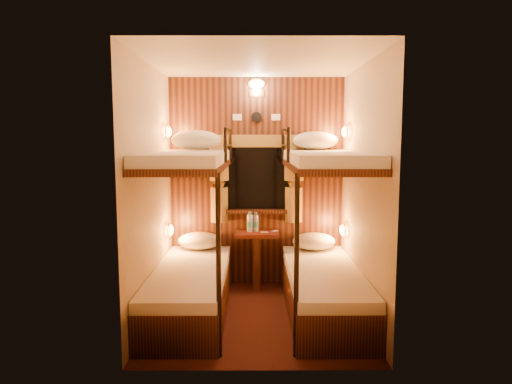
{
  "coord_description": "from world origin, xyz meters",
  "views": [
    {
      "loc": [
        -0.02,
        -4.24,
        1.7
      ],
      "look_at": [
        -0.01,
        0.15,
        1.19
      ],
      "focal_mm": 32.0,
      "sensor_mm": 36.0,
      "label": 1
    }
  ],
  "objects_px": {
    "table": "(257,252)",
    "bunk_left": "(190,258)",
    "bunk_right": "(324,258)",
    "bottle_right": "(256,223)",
    "bottle_left": "(250,223)"
  },
  "relations": [
    {
      "from": "bunk_left",
      "to": "bottle_right",
      "type": "distance_m",
      "value": 1.05
    },
    {
      "from": "bunk_right",
      "to": "table",
      "type": "distance_m",
      "value": 1.02
    },
    {
      "from": "bunk_right",
      "to": "bottle_left",
      "type": "distance_m",
      "value": 1.09
    },
    {
      "from": "bottle_left",
      "to": "bottle_right",
      "type": "distance_m",
      "value": 0.07
    },
    {
      "from": "table",
      "to": "bottle_right",
      "type": "distance_m",
      "value": 0.33
    },
    {
      "from": "bunk_left",
      "to": "table",
      "type": "height_order",
      "value": "bunk_left"
    },
    {
      "from": "bunk_right",
      "to": "table",
      "type": "bearing_deg",
      "value": 129.67
    },
    {
      "from": "bunk_right",
      "to": "bottle_left",
      "type": "bearing_deg",
      "value": 132.62
    },
    {
      "from": "bunk_right",
      "to": "bottle_right",
      "type": "height_order",
      "value": "bunk_right"
    },
    {
      "from": "bunk_left",
      "to": "bottle_right",
      "type": "bearing_deg",
      "value": 51.68
    },
    {
      "from": "table",
      "to": "bunk_right",
      "type": "bearing_deg",
      "value": -50.33
    },
    {
      "from": "bunk_left",
      "to": "bunk_right",
      "type": "relative_size",
      "value": 1.0
    },
    {
      "from": "bottle_right",
      "to": "bunk_left",
      "type": "bearing_deg",
      "value": -128.32
    },
    {
      "from": "table",
      "to": "bunk_left",
      "type": "bearing_deg",
      "value": -129.67
    },
    {
      "from": "bottle_right",
      "to": "bunk_right",
      "type": "bearing_deg",
      "value": -50.8
    }
  ]
}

